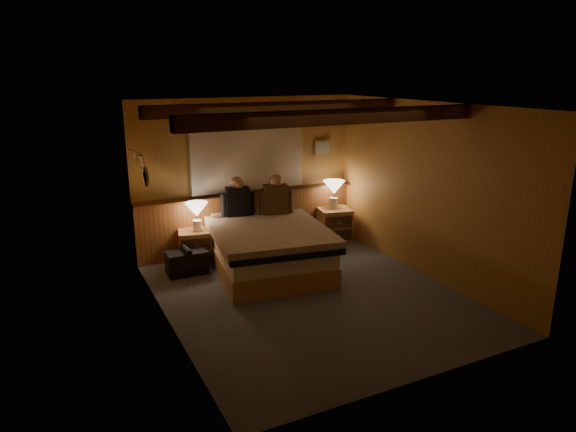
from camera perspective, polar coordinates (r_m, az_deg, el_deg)
floor at (r=6.68m, az=2.45°, el=-8.80°), size 4.20×4.20×0.00m
ceiling at (r=6.08m, az=2.72°, el=12.22°), size 4.20×4.20×0.00m
wall_back at (r=8.13m, az=-4.60°, el=4.57°), size 3.60×0.00×3.60m
wall_left at (r=5.65m, az=-13.62°, el=-0.86°), size 0.00×4.20×4.20m
wall_right at (r=7.29m, az=15.08°, el=2.76°), size 0.00×4.20×4.20m
wall_front at (r=4.63m, az=15.25°, el=-4.72°), size 3.60×0.00×3.60m
wainscot at (r=8.24m, az=-4.33°, el=-0.39°), size 3.60×0.23×0.94m
curtain_window at (r=8.00m, az=-4.47°, el=6.74°), size 2.18×0.09×1.11m
ceiling_beams at (r=6.22m, az=2.02°, el=11.48°), size 3.60×1.65×0.16m
coat_rail at (r=7.08m, az=-16.16°, el=6.17°), size 0.05×0.55×0.24m
framed_print at (r=8.63m, az=3.82°, el=7.61°), size 0.30×0.04×0.25m
bed at (r=7.32m, az=-2.21°, el=-3.57°), size 1.78×2.17×0.68m
nightstand_left at (r=7.76m, az=-10.28°, el=-3.42°), size 0.54×0.51×0.51m
nightstand_right at (r=8.65m, az=5.16°, el=-1.00°), size 0.60×0.56×0.57m
lamp_left at (r=7.57m, az=-10.11°, el=0.53°), size 0.33×0.33×0.43m
lamp_right at (r=8.53m, az=5.12°, el=3.01°), size 0.36×0.36×0.47m
person_left at (r=7.73m, az=-5.62°, el=1.82°), size 0.51×0.27×0.62m
person_right at (r=7.80m, az=-1.37°, el=2.07°), size 0.51×0.29×0.64m
duffel_bag at (r=7.43m, az=-11.19°, el=-5.03°), size 0.55×0.33×0.40m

